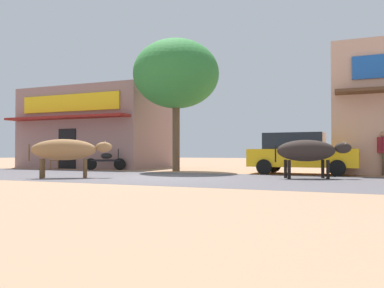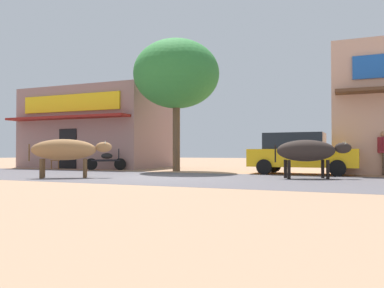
% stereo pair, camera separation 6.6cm
% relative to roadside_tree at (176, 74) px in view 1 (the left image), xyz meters
% --- Properties ---
extents(ground, '(80.00, 80.00, 0.00)m').
position_rel_roadside_tree_xyz_m(ground, '(1.12, -4.03, -4.46)').
color(ground, '#9D785C').
extents(asphalt_road, '(72.00, 5.99, 0.00)m').
position_rel_roadside_tree_xyz_m(asphalt_road, '(1.12, -4.03, -4.46)').
color(asphalt_road, '#514D52').
rests_on(asphalt_road, ground).
extents(storefront_left_cafe, '(7.71, 5.39, 4.44)m').
position_rel_roadside_tree_xyz_m(storefront_left_cafe, '(-6.25, 2.46, -2.23)').
color(storefront_left_cafe, gray).
rests_on(storefront_left_cafe, ground).
extents(roadside_tree, '(3.95, 3.95, 6.06)m').
position_rel_roadside_tree_xyz_m(roadside_tree, '(0.00, 0.00, 0.00)').
color(roadside_tree, brown).
rests_on(roadside_tree, ground).
extents(parked_hatchback_car, '(4.19, 2.04, 1.64)m').
position_rel_roadside_tree_xyz_m(parked_hatchback_car, '(5.53, -0.19, -3.61)').
color(parked_hatchback_car, yellow).
rests_on(parked_hatchback_car, ground).
extents(parked_motorcycle, '(1.83, 0.87, 1.04)m').
position_rel_roadside_tree_xyz_m(parked_motorcycle, '(-3.61, -0.31, -4.00)').
color(parked_motorcycle, black).
rests_on(parked_motorcycle, ground).
extents(cow_near_brown, '(2.48, 1.87, 1.32)m').
position_rel_roadside_tree_xyz_m(cow_near_brown, '(-1.64, -5.46, -3.51)').
color(cow_near_brown, '#95693F').
rests_on(cow_near_brown, ground).
extents(cow_far_dark, '(2.49, 1.39, 1.29)m').
position_rel_roadside_tree_xyz_m(cow_far_dark, '(6.06, -2.69, -3.54)').
color(cow_far_dark, '#2E2520').
rests_on(cow_far_dark, ground).
extents(pedestrian_by_shop, '(0.47, 0.61, 1.68)m').
position_rel_roadside_tree_xyz_m(pedestrian_by_shop, '(8.56, 0.20, -3.47)').
color(pedestrian_by_shop, brown).
rests_on(pedestrian_by_shop, ground).
extents(cafe_chair_near_tree, '(0.62, 0.62, 0.92)m').
position_rel_roadside_tree_xyz_m(cafe_chair_near_tree, '(-6.62, -0.39, -3.94)').
color(cafe_chair_near_tree, brown).
rests_on(cafe_chair_near_tree, ground).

